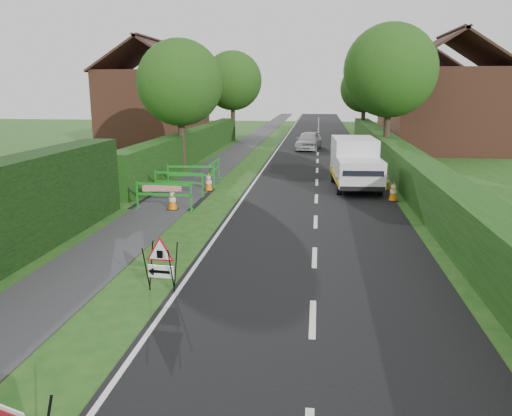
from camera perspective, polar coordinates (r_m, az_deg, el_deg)
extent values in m
plane|color=#174D16|center=(9.03, -10.20, -14.34)|extent=(120.00, 120.00, 0.00)
cube|color=black|center=(42.81, 7.11, 7.75)|extent=(6.00, 90.00, 0.02)
cube|color=#2D2D30|center=(43.16, -0.28, 7.90)|extent=(2.00, 90.00, 0.02)
cube|color=#14380F|center=(30.82, -7.11, 5.55)|extent=(1.00, 24.00, 1.80)
cube|color=#14380F|center=(24.30, 16.46, 2.99)|extent=(1.20, 50.00, 1.50)
cube|color=brown|center=(39.65, -11.52, 11.12)|extent=(7.00, 7.00, 5.50)
cube|color=#331E19|center=(40.29, -14.25, 16.49)|extent=(4.00, 7.40, 2.58)
cube|color=#331E19|center=(39.19, -9.26, 16.81)|extent=(4.00, 7.40, 2.58)
cube|color=#331E19|center=(39.78, -11.87, 18.24)|extent=(0.25, 7.40, 0.18)
cube|color=brown|center=(36.63, 20.85, 10.35)|extent=(7.00, 7.00, 5.50)
cube|color=#331E19|center=(36.32, 18.57, 16.59)|extent=(4.00, 7.40, 2.58)
cube|color=#331E19|center=(37.13, 24.09, 16.06)|extent=(4.00, 7.40, 2.58)
cube|color=#331E19|center=(36.77, 21.52, 18.04)|extent=(0.25, 7.40, 0.18)
cube|color=brown|center=(50.52, 18.27, 11.17)|extent=(7.00, 7.00, 5.50)
cube|color=#331E19|center=(50.26, 16.58, 15.67)|extent=(4.00, 7.40, 2.58)
cube|color=#331E19|center=(50.92, 20.60, 15.34)|extent=(4.00, 7.40, 2.58)
cube|color=#331E19|center=(50.62, 18.70, 16.75)|extent=(0.25, 7.40, 0.18)
cylinder|color=#2D2116|center=(26.72, -8.44, 7.15)|extent=(0.36, 0.36, 2.62)
sphere|color=#224913|center=(26.57, -8.68, 13.98)|extent=(4.40, 4.40, 4.40)
cylinder|color=#2D2116|center=(29.98, 14.66, 7.87)|extent=(0.36, 0.36, 2.97)
sphere|color=#224913|center=(29.87, 15.10, 14.93)|extent=(5.20, 5.20, 5.20)
cylinder|color=#2D2116|center=(42.30, -2.64, 9.67)|extent=(0.36, 0.36, 2.80)
sphere|color=#224913|center=(42.21, -2.69, 14.33)|extent=(4.80, 4.80, 4.80)
cylinder|color=#2D2116|center=(45.86, 12.11, 9.46)|extent=(0.36, 0.36, 2.45)
sphere|color=#224913|center=(45.77, 12.30, 13.22)|extent=(4.20, 4.20, 4.20)
cylinder|color=black|center=(10.68, -12.43, -6.86)|extent=(0.05, 0.32, 1.02)
cylinder|color=black|center=(10.90, -11.88, -6.42)|extent=(0.05, 0.32, 1.02)
cylinder|color=black|center=(10.48, -9.66, -7.14)|extent=(0.05, 0.32, 1.02)
cylinder|color=black|center=(10.70, -9.16, -6.68)|extent=(0.05, 0.32, 1.02)
cube|color=white|center=(10.69, -10.81, -7.15)|extent=(0.57, 0.06, 0.28)
cube|color=black|center=(10.68, -10.84, -7.18)|extent=(0.40, 0.04, 0.06)
cone|color=black|center=(10.77, -11.93, -7.06)|extent=(0.14, 0.17, 0.17)
cube|color=black|center=(10.55, -10.94, -5.23)|extent=(0.13, 0.02, 0.17)
cube|color=silver|center=(22.57, 11.09, 5.70)|extent=(1.94, 2.97, 1.72)
cube|color=silver|center=(20.49, 11.78, 3.96)|extent=(1.88, 1.95, 1.05)
cube|color=black|center=(19.58, 12.16, 4.27)|extent=(1.58, 0.29, 0.48)
cube|color=yellow|center=(21.76, 8.92, 3.69)|extent=(0.26, 4.40, 0.21)
cube|color=yellow|center=(21.99, 13.61, 3.58)|extent=(0.26, 4.40, 0.21)
cube|color=black|center=(19.71, 12.05, 2.18)|extent=(1.75, 0.20, 0.18)
cylinder|color=black|center=(20.44, 9.50, 2.49)|extent=(0.25, 0.72, 0.71)
cylinder|color=black|center=(20.66, 13.93, 2.39)|extent=(0.25, 0.72, 0.71)
cylinder|color=black|center=(23.25, 8.84, 3.83)|extent=(0.25, 0.72, 0.71)
cylinder|color=black|center=(23.45, 12.75, 3.74)|extent=(0.25, 0.72, 0.71)
cube|color=black|center=(19.79, 15.35, 0.84)|extent=(0.38, 0.38, 0.04)
cone|color=orange|center=(19.71, 15.42, 1.96)|extent=(0.32, 0.32, 0.75)
cylinder|color=white|center=(19.72, 15.42, 1.85)|extent=(0.25, 0.25, 0.14)
cylinder|color=white|center=(19.69, 15.45, 2.38)|extent=(0.17, 0.17, 0.10)
cube|color=black|center=(21.93, 14.60, 2.08)|extent=(0.38, 0.38, 0.04)
cone|color=orange|center=(21.85, 14.66, 3.09)|extent=(0.32, 0.32, 0.75)
cylinder|color=white|center=(21.86, 14.66, 3.00)|extent=(0.25, 0.25, 0.14)
cylinder|color=white|center=(21.83, 14.69, 3.48)|extent=(0.17, 0.17, 0.10)
cube|color=black|center=(24.44, 13.68, 3.27)|extent=(0.38, 0.38, 0.04)
cone|color=orange|center=(24.38, 13.73, 4.18)|extent=(0.32, 0.32, 0.75)
cylinder|color=white|center=(24.38, 13.73, 4.10)|extent=(0.25, 0.25, 0.14)
cylinder|color=white|center=(24.35, 13.75, 4.53)|extent=(0.17, 0.17, 0.10)
cube|color=black|center=(17.94, -9.48, -0.14)|extent=(0.38, 0.38, 0.04)
cone|color=orange|center=(17.85, -9.53, 1.09)|extent=(0.32, 0.32, 0.75)
cylinder|color=white|center=(17.86, -9.52, 0.97)|extent=(0.25, 0.25, 0.14)
cylinder|color=white|center=(17.82, -9.55, 1.56)|extent=(0.17, 0.17, 0.10)
cube|color=black|center=(21.11, -5.40, 2.03)|extent=(0.38, 0.38, 0.04)
cone|color=orange|center=(21.04, -5.42, 3.08)|extent=(0.32, 0.32, 0.75)
cylinder|color=white|center=(21.04, -5.42, 2.98)|extent=(0.25, 0.25, 0.14)
cylinder|color=white|center=(21.01, -5.43, 3.49)|extent=(0.17, 0.17, 0.10)
cube|color=#198A1E|center=(18.26, -13.42, 1.46)|extent=(0.05, 0.05, 1.00)
cube|color=#198A1E|center=(17.57, -7.41, 1.25)|extent=(0.05, 0.05, 1.00)
cube|color=#198A1E|center=(17.81, -10.53, 2.68)|extent=(2.00, 0.15, 0.08)
cube|color=#198A1E|center=(17.88, -10.48, 1.52)|extent=(2.00, 0.15, 0.08)
cube|color=#198A1E|center=(18.36, -13.34, -0.01)|extent=(0.08, 0.35, 0.04)
cube|color=#198A1E|center=(17.68, -7.37, -0.27)|extent=(0.08, 0.35, 0.04)
cube|color=#198A1E|center=(20.56, -11.40, 2.88)|extent=(0.06, 0.06, 1.00)
cube|color=#198A1E|center=(19.81, -6.14, 2.67)|extent=(0.06, 0.06, 1.00)
cube|color=#198A1E|center=(20.09, -8.86, 3.96)|extent=(1.99, 0.27, 0.08)
cube|color=#198A1E|center=(20.16, -8.82, 2.92)|extent=(1.99, 0.27, 0.08)
cube|color=#198A1E|center=(20.65, -11.34, 1.57)|extent=(0.10, 0.35, 0.04)
cube|color=#198A1E|center=(19.90, -6.10, 1.31)|extent=(0.10, 0.35, 0.04)
cube|color=#198A1E|center=(21.98, -10.01, 3.61)|extent=(0.05, 0.05, 1.00)
cube|color=#198A1E|center=(21.64, -4.83, 3.61)|extent=(0.05, 0.05, 1.00)
cube|color=#198A1E|center=(21.72, -7.47, 4.71)|extent=(2.00, 0.21, 0.08)
cube|color=#198A1E|center=(21.78, -7.45, 3.75)|extent=(2.00, 0.21, 0.08)
cube|color=#198A1E|center=(22.07, -9.96, 2.38)|extent=(0.09, 0.35, 0.04)
cube|color=#198A1E|center=(21.72, -4.80, 2.37)|extent=(0.09, 0.35, 0.04)
cube|color=#198A1E|center=(22.03, -5.31, 3.78)|extent=(0.05, 0.05, 1.00)
cube|color=#198A1E|center=(23.96, -4.27, 4.58)|extent=(0.05, 0.05, 1.00)
cube|color=#198A1E|center=(22.93, -4.79, 5.23)|extent=(0.06, 2.00, 0.08)
cube|color=#198A1E|center=(22.99, -4.77, 4.32)|extent=(0.06, 2.00, 0.08)
cube|color=#198A1E|center=(22.11, -5.28, 2.55)|extent=(0.35, 0.06, 0.04)
cube|color=#198A1E|center=(24.04, -4.25, 3.45)|extent=(0.35, 0.06, 0.04)
cube|color=red|center=(19.68, -10.64, 0.96)|extent=(1.49, 0.26, 0.25)
imported|color=silver|center=(35.60, 6.04, 7.67)|extent=(1.98, 3.93, 1.29)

